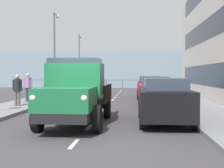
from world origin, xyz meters
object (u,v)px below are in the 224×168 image
(car_white_oppositeside_2, at_px, (95,83))
(pedestrian_in_dark_coat, at_px, (17,87))
(lamp_post_far, at_px, (79,56))
(car_black_kerbside_near, at_px, (164,100))
(truck_vintage_green, at_px, (76,93))
(car_teal_oppositeside_1, at_px, (86,85))
(car_maroon_kerbside_2, at_px, (149,87))
(lamp_post_promenade, at_px, (55,46))
(car_red_kerbside_1, at_px, (155,91))
(car_navy_oppositeside_0, at_px, (69,89))
(pedestrian_couple_a, at_px, (28,85))

(car_white_oppositeside_2, height_order, pedestrian_in_dark_coat, pedestrian_in_dark_coat)
(lamp_post_far, bearing_deg, car_white_oppositeside_2, 128.86)
(car_black_kerbside_near, bearing_deg, pedestrian_in_dark_coat, -29.50)
(truck_vintage_green, height_order, car_white_oppositeside_2, truck_vintage_green)
(car_teal_oppositeside_1, relative_size, pedestrian_in_dark_coat, 2.51)
(car_maroon_kerbside_2, height_order, car_teal_oppositeside_1, same)
(pedestrian_in_dark_coat, bearing_deg, lamp_post_promenade, -88.47)
(car_maroon_kerbside_2, relative_size, car_teal_oppositeside_1, 1.07)
(car_white_oppositeside_2, bearing_deg, car_red_kerbside_1, 109.88)
(lamp_post_promenade, bearing_deg, truck_vintage_green, 108.62)
(car_maroon_kerbside_2, height_order, lamp_post_promenade, lamp_post_promenade)
(car_red_kerbside_1, bearing_deg, car_navy_oppositeside_0, -22.57)
(car_red_kerbside_1, xyz_separation_m, car_maroon_kerbside_2, (-0.00, -6.33, 0.00))
(car_maroon_kerbside_2, distance_m, lamp_post_far, 14.17)
(car_navy_oppositeside_0, bearing_deg, car_teal_oppositeside_1, -90.00)
(car_black_kerbside_near, bearing_deg, car_maroon_kerbside_2, -90.00)
(car_teal_oppositeside_1, bearing_deg, pedestrian_in_dark_coat, 78.69)
(truck_vintage_green, relative_size, lamp_post_promenade, 0.84)
(car_teal_oppositeside_1, xyz_separation_m, pedestrian_couple_a, (2.34, 7.74, 0.31))
(car_red_kerbside_1, relative_size, pedestrian_in_dark_coat, 2.66)
(car_black_kerbside_near, relative_size, pedestrian_in_dark_coat, 2.45)
(car_black_kerbside_near, height_order, car_navy_oppositeside_0, same)
(lamp_post_promenade, bearing_deg, car_white_oppositeside_2, -105.84)
(car_maroon_kerbside_2, relative_size, pedestrian_in_dark_coat, 2.69)
(truck_vintage_green, distance_m, car_teal_oppositeside_1, 15.21)
(car_red_kerbside_1, relative_size, car_teal_oppositeside_1, 1.06)
(car_navy_oppositeside_0, bearing_deg, car_maroon_kerbside_2, -143.02)
(pedestrian_in_dark_coat, bearing_deg, car_black_kerbside_near, 150.50)
(truck_vintage_green, height_order, pedestrian_couple_a, truck_vintage_green)
(car_white_oppositeside_2, relative_size, pedestrian_in_dark_coat, 2.63)
(car_red_kerbside_1, bearing_deg, lamp_post_promenade, -42.68)
(car_navy_oppositeside_0, bearing_deg, car_white_oppositeside_2, -90.00)
(truck_vintage_green, bearing_deg, lamp_post_far, -79.42)
(car_teal_oppositeside_1, relative_size, car_white_oppositeside_2, 0.96)
(car_navy_oppositeside_0, xyz_separation_m, pedestrian_in_dark_coat, (2.03, 3.42, 0.25))
(car_teal_oppositeside_1, bearing_deg, car_red_kerbside_1, 121.14)
(car_black_kerbside_near, xyz_separation_m, pedestrian_couple_a, (7.76, -6.61, 0.31))
(truck_vintage_green, distance_m, lamp_post_far, 24.48)
(car_teal_oppositeside_1, bearing_deg, car_white_oppositeside_2, -90.00)
(lamp_post_far, bearing_deg, truck_vintage_green, 100.58)
(car_navy_oppositeside_0, bearing_deg, car_black_kerbside_near, 125.36)
(truck_vintage_green, height_order, lamp_post_promenade, lamp_post_promenade)
(car_teal_oppositeside_1, bearing_deg, car_maroon_kerbside_2, 154.06)
(car_black_kerbside_near, bearing_deg, car_white_oppositeside_2, -75.11)
(truck_vintage_green, relative_size, lamp_post_far, 0.88)
(pedestrian_in_dark_coat, distance_m, lamp_post_promenade, 8.77)
(car_maroon_kerbside_2, distance_m, car_navy_oppositeside_0, 6.79)
(car_navy_oppositeside_0, relative_size, lamp_post_far, 0.69)
(car_red_kerbside_1, xyz_separation_m, pedestrian_in_dark_coat, (7.45, 1.17, 0.25))
(car_white_oppositeside_2, bearing_deg, pedestrian_couple_a, 80.35)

